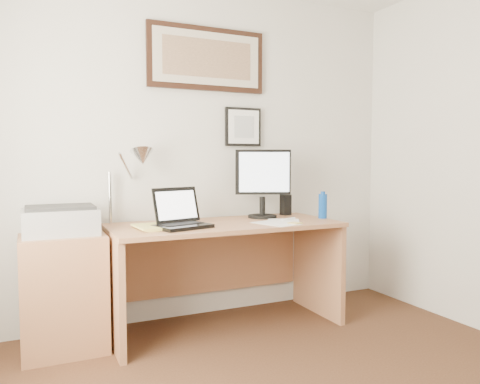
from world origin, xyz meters
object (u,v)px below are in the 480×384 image
lcd_monitor (263,180)px  printer (60,220)px  side_cabinet (64,293)px  book (137,228)px  laptop (180,218)px  water_bottle (323,206)px  desk (221,254)px

lcd_monitor → printer: bearing=-177.2°
side_cabinet → book: (0.44, -0.10, 0.40)m
laptop → printer: size_ratio=0.89×
laptop → printer: laptop is taller
water_bottle → book: 1.41m
book → lcd_monitor: 1.07m
lcd_monitor → side_cabinet: bearing=-176.0°
side_cabinet → book: size_ratio=2.63×
side_cabinet → desk: desk is taller
desk → lcd_monitor: size_ratio=3.08×
side_cabinet → printer: printer is taller
laptop → printer: 0.74m
side_cabinet → desk: 1.08m
desk → laptop: 0.48m
desk → printer: 1.12m
laptop → printer: (-0.73, 0.14, 0.01)m
side_cabinet → laptop: size_ratio=1.86×
desk → lcd_monitor: lcd_monitor is taller
side_cabinet → water_bottle: 1.91m
water_bottle → printer: 1.86m
desk → side_cabinet: bearing=-178.1°
side_cabinet → book: bearing=-13.3°
book → desk: book is taller
book → laptop: 0.29m
desk → water_bottle: bearing=-11.0°
desk → lcd_monitor: 0.65m
laptop → lcd_monitor: lcd_monitor is taller
side_cabinet → desk: (1.07, 0.04, 0.15)m
desk → printer: (-1.08, -0.00, 0.30)m
printer → lcd_monitor: bearing=2.8°
water_bottle → printer: (-1.85, 0.15, -0.02)m
desk → printer: size_ratio=3.64×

